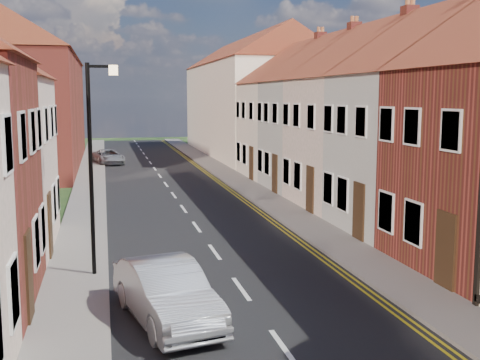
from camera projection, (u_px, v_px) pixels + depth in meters
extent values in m
cube|color=black|center=(184.00, 209.00, 27.89)|extent=(7.00, 90.00, 0.02)
cube|color=slate|center=(86.00, 212.00, 26.92)|extent=(1.80, 90.00, 0.12)
cube|color=slate|center=(275.00, 204.00, 28.85)|extent=(1.80, 90.00, 0.12)
cube|color=#B6B3AC|center=(444.00, 154.00, 23.24)|extent=(8.00, 5.00, 6.00)
cube|color=#FFD7C9|center=(381.00, 143.00, 28.46)|extent=(8.00, 5.80, 6.00)
cube|color=maroon|center=(409.00, 25.00, 25.52)|extent=(0.60, 0.60, 1.60)
cube|color=#B6B3AC|center=(338.00, 136.00, 33.67)|extent=(8.00, 5.00, 6.00)
cube|color=maroon|center=(354.00, 38.00, 31.12)|extent=(0.60, 0.60, 1.60)
cube|color=white|center=(306.00, 131.00, 38.89)|extent=(8.00, 5.80, 6.00)
cube|color=maroon|center=(320.00, 46.00, 35.95)|extent=(0.60, 0.60, 1.60)
cube|color=white|center=(250.00, 110.00, 53.53)|extent=(8.00, 24.00, 8.00)
cube|color=maroon|center=(23.00, 113.00, 44.62)|extent=(8.00, 24.00, 8.00)
cylinder|color=black|center=(91.00, 171.00, 16.95)|extent=(0.12, 0.12, 6.00)
cube|color=black|center=(100.00, 66.00, 16.63)|extent=(0.70, 0.08, 0.08)
cube|color=#FFD899|center=(113.00, 70.00, 16.72)|extent=(0.25, 0.15, 0.28)
imported|color=#B3B5BB|center=(166.00, 293.00, 13.87)|extent=(2.39, 4.51, 1.41)
imported|color=#9A9EA1|center=(109.00, 157.00, 46.43)|extent=(2.71, 4.39, 1.13)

